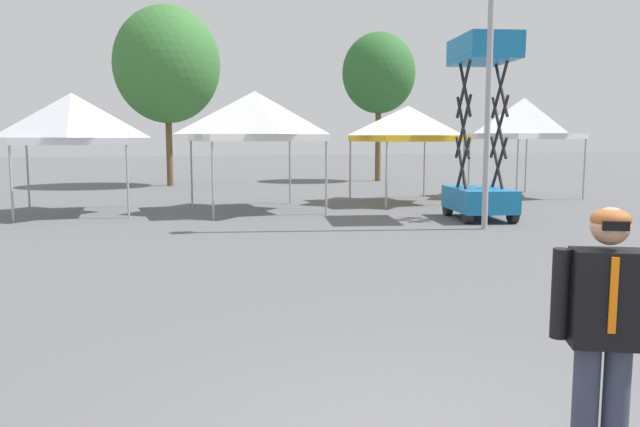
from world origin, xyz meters
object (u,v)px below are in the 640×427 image
(canopy_tent_center, at_px, (524,119))
(tree_behind_tents_right, at_px, (167,65))
(canopy_tent_behind_center, at_px, (255,116))
(canopy_tent_left_of_center, at_px, (408,124))
(scissor_lift, at_px, (480,167))
(person_foreground, at_px, (605,328))
(canopy_tent_far_left, at_px, (72,119))
(tree_behind_tents_center, at_px, (379,73))

(canopy_tent_center, distance_m, tree_behind_tents_right, 15.37)
(canopy_tent_behind_center, relative_size, tree_behind_tents_right, 0.44)
(canopy_tent_left_of_center, height_order, scissor_lift, scissor_lift)
(scissor_lift, relative_size, person_foreground, 2.69)
(canopy_tent_center, relative_size, scissor_lift, 0.75)
(canopy_tent_far_left, xyz_separation_m, scissor_lift, (10.24, -4.84, -1.30))
(canopy_tent_left_of_center, bearing_deg, canopy_tent_center, 3.70)
(canopy_tent_behind_center, distance_m, person_foreground, 15.54)
(canopy_tent_left_of_center, bearing_deg, scissor_lift, -91.99)
(canopy_tent_far_left, distance_m, person_foreground, 16.78)
(canopy_tent_center, distance_m, person_foreground, 20.14)
(canopy_tent_behind_center, height_order, scissor_lift, scissor_lift)
(tree_behind_tents_center, bearing_deg, canopy_tent_far_left, -145.31)
(scissor_lift, distance_m, tree_behind_tents_center, 15.38)
(person_foreground, distance_m, tree_behind_tents_right, 26.50)
(scissor_lift, xyz_separation_m, person_foreground, (-6.70, -11.48, -0.37))
(canopy_tent_behind_center, bearing_deg, tree_behind_tents_right, 97.21)
(tree_behind_tents_right, bearing_deg, scissor_lift, -65.93)
(canopy_tent_far_left, relative_size, canopy_tent_center, 0.95)
(canopy_tent_far_left, height_order, canopy_tent_center, canopy_tent_center)
(canopy_tent_far_left, xyz_separation_m, tree_behind_tents_center, (13.85, 9.59, 2.60))
(canopy_tent_far_left, height_order, tree_behind_tents_right, tree_behind_tents_right)
(canopy_tent_left_of_center, relative_size, tree_behind_tents_center, 0.44)
(canopy_tent_center, bearing_deg, canopy_tent_far_left, 179.95)
(scissor_lift, relative_size, tree_behind_tents_right, 0.60)
(tree_behind_tents_right, bearing_deg, canopy_tent_left_of_center, -56.53)
(tree_behind_tents_right, distance_m, tree_behind_tents_center, 10.17)
(canopy_tent_center, xyz_separation_m, tree_behind_tents_right, (-11.54, 9.84, 2.51))
(canopy_tent_center, height_order, person_foreground, canopy_tent_center)
(canopy_tent_left_of_center, relative_size, canopy_tent_center, 0.89)
(tree_behind_tents_right, bearing_deg, canopy_tent_center, -40.45)
(scissor_lift, xyz_separation_m, tree_behind_tents_center, (3.61, 14.43, 3.90))
(canopy_tent_left_of_center, xyz_separation_m, canopy_tent_center, (4.83, 0.31, 0.22))
(scissor_lift, bearing_deg, canopy_tent_far_left, 154.68)
(canopy_tent_behind_center, height_order, tree_behind_tents_right, tree_behind_tents_right)
(scissor_lift, distance_m, tree_behind_tents_right, 16.55)
(scissor_lift, bearing_deg, canopy_tent_center, 44.07)
(canopy_tent_far_left, height_order, scissor_lift, scissor_lift)
(tree_behind_tents_right, bearing_deg, tree_behind_tents_center, -1.34)
(scissor_lift, bearing_deg, canopy_tent_behind_center, 143.18)
(canopy_tent_left_of_center, bearing_deg, canopy_tent_far_left, 178.20)
(canopy_tent_behind_center, height_order, person_foreground, canopy_tent_behind_center)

